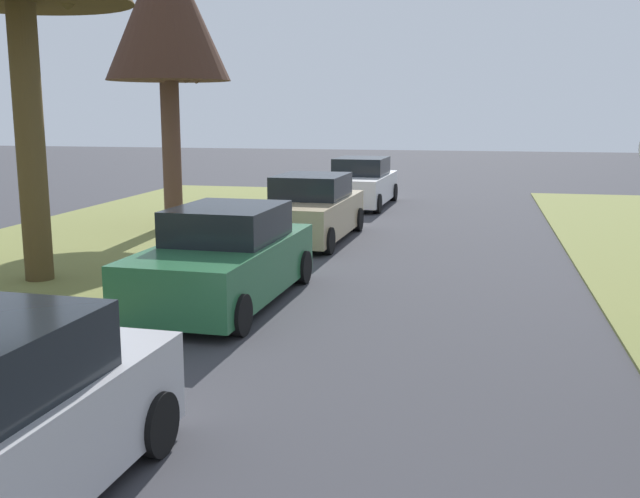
# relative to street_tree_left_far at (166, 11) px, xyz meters

# --- Properties ---
(street_tree_left_far) EXTENTS (3.24, 3.24, 7.50)m
(street_tree_left_far) POSITION_rel_street_tree_left_far_xyz_m (0.00, 0.00, 0.00)
(street_tree_left_far) COLOR #4F352B
(street_tree_left_far) RESTS_ON grass_verge_left
(parked_sedan_green) EXTENTS (2.09, 4.47, 1.57)m
(parked_sedan_green) POSITION_rel_street_tree_left_far_xyz_m (4.01, -7.29, -4.89)
(parked_sedan_green) COLOR #28663D
(parked_sedan_green) RESTS_ON ground
(parked_sedan_tan) EXTENTS (2.09, 4.47, 1.57)m
(parked_sedan_tan) POSITION_rel_street_tree_left_far_xyz_m (4.05, -1.21, -4.89)
(parked_sedan_tan) COLOR tan
(parked_sedan_tan) RESTS_ON ground
(parked_sedan_white) EXTENTS (2.09, 4.47, 1.57)m
(parked_sedan_white) POSITION_rel_street_tree_left_far_xyz_m (4.24, 5.51, -4.89)
(parked_sedan_white) COLOR white
(parked_sedan_white) RESTS_ON ground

